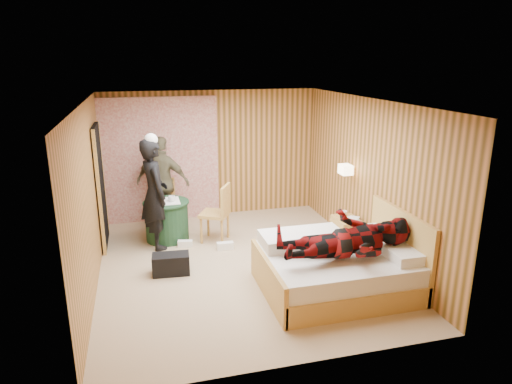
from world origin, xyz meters
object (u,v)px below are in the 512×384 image
object	(u,v)px
chair_far	(164,200)
man_at_table	(163,183)
woman_standing	(154,194)
man_on_bed	(349,229)
wall_lamp	(346,169)
bed	(337,268)
nightstand	(346,233)
duffel_bag	(171,264)
round_table	(167,220)
chair_near	(219,209)

from	to	relation	value
chair_far	man_at_table	size ratio (longest dim) A/B	0.54
woman_standing	man_on_bed	distance (m)	3.34
wall_lamp	bed	distance (m)	1.99
nightstand	duffel_bag	xyz separation A→B (m)	(-2.94, -0.24, -0.12)
chair_far	duffel_bag	distance (m)	2.06
bed	woman_standing	distance (m)	3.22
duffel_bag	nightstand	bearing A→B (deg)	9.20
bed	duffel_bag	distance (m)	2.42
bed	wall_lamp	bearing A→B (deg)	62.43
round_table	chair_far	distance (m)	0.66
bed	chair_near	distance (m)	2.47
wall_lamp	bed	bearing A→B (deg)	-117.57
duffel_bag	round_table	bearing A→B (deg)	92.54
chair_far	duffel_bag	world-z (taller)	chair_far
bed	man_on_bed	world-z (taller)	man_on_bed
chair_near	man_on_bed	size ratio (longest dim) A/B	0.57
bed	woman_standing	size ratio (longest dim) A/B	1.07
bed	woman_standing	xyz separation A→B (m)	(-2.33, 2.14, 0.62)
nightstand	woman_standing	distance (m)	3.27
nightstand	chair_far	distance (m)	3.40
wall_lamp	duffel_bag	bearing A→B (deg)	-170.77
wall_lamp	round_table	size ratio (longest dim) A/B	0.33
bed	chair_far	distance (m)	3.74
wall_lamp	woman_standing	world-z (taller)	woman_standing
nightstand	man_at_table	bearing A→B (deg)	147.85
wall_lamp	round_table	bearing A→B (deg)	162.93
duffel_bag	woman_standing	size ratio (longest dim) A/B	0.29
round_table	chair_far	world-z (taller)	chair_far
round_table	man_on_bed	distance (m)	3.48
wall_lamp	man_at_table	bearing A→B (deg)	151.85
round_table	man_at_table	world-z (taller)	man_at_table
wall_lamp	man_at_table	distance (m)	3.35
bed	man_on_bed	xyz separation A→B (m)	(0.02, -0.23, 0.66)
round_table	man_on_bed	bearing A→B (deg)	-50.91
round_table	duffel_bag	distance (m)	1.40
woman_standing	wall_lamp	bearing A→B (deg)	-114.94
round_table	man_at_table	xyz separation A→B (m)	(0.00, 0.67, 0.51)
nightstand	round_table	xyz separation A→B (m)	(-2.89, 1.15, 0.09)
chair_far	man_at_table	distance (m)	0.32
man_on_bed	man_at_table	bearing A→B (deg)	122.99
bed	duffel_bag	world-z (taller)	bed
wall_lamp	round_table	xyz separation A→B (m)	(-2.93, 0.90, -0.94)
nightstand	chair_far	bearing A→B (deg)	148.23
duffel_bag	man_at_table	size ratio (longest dim) A/B	0.31
wall_lamp	round_table	distance (m)	3.21
nightstand	man_at_table	world-z (taller)	man_at_table
chair_far	bed	bearing A→B (deg)	-52.12
bed	man_at_table	distance (m)	3.80
nightstand	duffel_bag	size ratio (longest dim) A/B	1.00
duffel_bag	chair_far	bearing A→B (deg)	93.06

